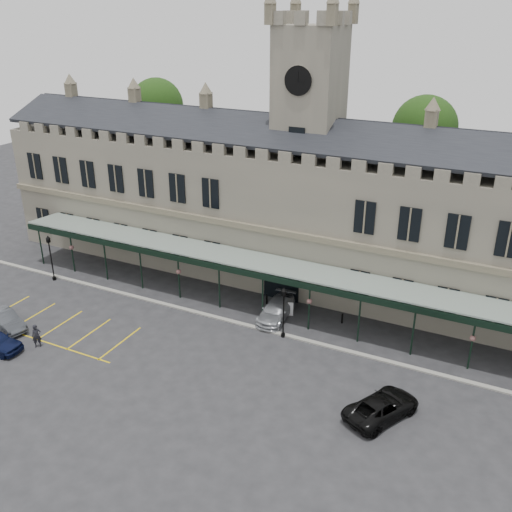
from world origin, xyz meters
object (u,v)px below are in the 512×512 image
at_px(car_taxi, 276,310).
at_px(car_left_b, 4,320).
at_px(sign_board, 289,309).
at_px(station_building, 305,211).
at_px(traffic_cone, 359,417).
at_px(lamp_post_left, 50,254).
at_px(person_a, 37,336).
at_px(clock_tower, 308,137).
at_px(lamp_post_mid, 284,308).
at_px(car_van, 382,407).

bearing_deg(car_taxi, car_left_b, -153.61).
relative_size(sign_board, car_left_b, 0.27).
relative_size(station_building, traffic_cone, 87.33).
bearing_deg(lamp_post_left, person_a, -51.41).
relative_size(clock_tower, person_a, 13.57).
bearing_deg(person_a, sign_board, -10.24).
bearing_deg(person_a, car_left_b, 118.97).
bearing_deg(car_taxi, lamp_post_mid, -58.98).
bearing_deg(person_a, station_building, 6.22).
xyz_separation_m(lamp_post_left, traffic_cone, (31.17, -6.56, -2.29)).
distance_m(clock_tower, lamp_post_left, 25.46).
bearing_deg(lamp_post_left, car_left_b, -70.54).
relative_size(lamp_post_left, car_van, 0.85).
height_order(lamp_post_left, person_a, lamp_post_left).
bearing_deg(car_van, car_taxi, -9.87).
bearing_deg(car_left_b, car_taxi, -45.14).
height_order(clock_tower, sign_board, clock_tower).
relative_size(station_building, clock_tower, 2.42).
bearing_deg(person_a, clock_tower, 6.33).
relative_size(clock_tower, car_taxi, 4.90).
relative_size(station_building, person_a, 32.83).
relative_size(lamp_post_left, traffic_cone, 6.44).
relative_size(lamp_post_mid, traffic_cone, 6.15).
distance_m(traffic_cone, car_left_b, 28.32).
bearing_deg(traffic_cone, car_van, 45.49).
bearing_deg(lamp_post_left, clock_tower, 28.43).
distance_m(station_building, lamp_post_left, 23.47).
bearing_deg(clock_tower, lamp_post_left, -151.57).
bearing_deg(clock_tower, car_taxi, -83.15).
height_order(sign_board, car_taxi, car_taxi).
bearing_deg(car_van, car_left_b, 32.38).
height_order(lamp_post_mid, car_van, lamp_post_mid).
relative_size(clock_tower, lamp_post_left, 5.60).
bearing_deg(car_left_b, sign_board, -44.24).
distance_m(sign_board, car_taxi, 1.16).
height_order(clock_tower, lamp_post_left, clock_tower).
bearing_deg(traffic_cone, car_left_b, -176.66).
bearing_deg(car_taxi, person_a, -144.60).
distance_m(station_building, lamp_post_mid, 11.62).
bearing_deg(car_van, station_building, -27.09).
relative_size(sign_board, person_a, 0.66).
distance_m(clock_tower, person_a, 26.94).
relative_size(lamp_post_left, car_left_b, 0.99).
distance_m(lamp_post_mid, person_a, 18.50).
xyz_separation_m(station_building, person_a, (-13.20, -19.98, -5.55)).
height_order(lamp_post_left, car_taxi, lamp_post_left).
bearing_deg(traffic_cone, sign_board, 131.62).
bearing_deg(person_a, lamp_post_left, 78.26).
relative_size(car_taxi, car_van, 0.97).
relative_size(car_taxi, person_a, 2.77).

